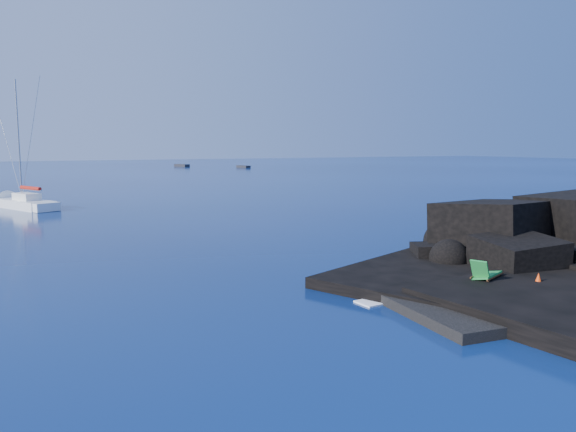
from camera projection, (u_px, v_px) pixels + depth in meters
name	position (u px, v px, depth m)	size (l,w,h in m)	color
ground	(416.00, 326.00, 17.79)	(400.00, 400.00, 0.00)	#031033
beach	(505.00, 303.00, 20.28)	(8.50, 6.00, 0.70)	black
surf_foam	(431.00, 276.00, 24.47)	(10.00, 8.00, 0.06)	white
sailboat	(25.00, 209.00, 50.33)	(2.30, 10.96, 11.49)	white
deck_chair	(487.00, 269.00, 21.51)	(1.75, 0.76, 1.20)	#1C8034
towel	(439.00, 293.00, 20.30)	(2.15, 1.02, 0.06)	silver
sunbather	(439.00, 289.00, 20.29)	(1.62, 0.40, 0.22)	#E5A178
marker_cone	(538.00, 281.00, 20.97)	(0.39, 0.39, 0.60)	#FF430D
distant_boat_a	(182.00, 167.00, 145.17)	(1.53, 4.92, 0.66)	#232327
distant_boat_b	(243.00, 168.00, 138.03)	(1.36, 4.39, 0.58)	black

